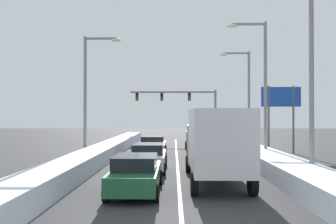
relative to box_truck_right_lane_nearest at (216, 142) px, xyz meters
The scene contains 16 objects.
ground_plane 6.08m from the box_truck_right_lane_nearest, 107.00° to the left, with size 120.00×120.00×0.00m, color #333335.
lane_stripe_between_right_lane_and_center_lane 9.41m from the box_truck_right_lane_nearest, 100.56° to the left, with size 0.14×38.90×0.01m, color silver.
snow_bank_right_shoulder 9.86m from the box_truck_right_lane_nearest, 68.27° to the left, with size 2.19×38.90×0.88m, color silver.
snow_bank_left_shoulder 11.53m from the box_truck_right_lane_nearest, 127.65° to the left, with size 1.77×38.90×0.93m, color silver.
box_truck_right_lane_nearest is the anchor object (origin of this frame).
sedan_navy_right_lane_second 8.13m from the box_truck_right_lane_nearest, 89.31° to the left, with size 2.00×4.50×1.51m.
suv_gray_right_lane_third 13.91m from the box_truck_right_lane_nearest, 89.18° to the left, with size 2.16×4.90×1.67m.
sedan_green_center_lane_nearest 4.13m from the box_truck_right_lane_nearest, 149.98° to the right, with size 2.00×4.50×1.51m.
sedan_white_center_lane_second 5.01m from the box_truck_right_lane_nearest, 132.98° to the left, with size 2.00×4.50×1.51m.
sedan_maroon_center_lane_third 11.19m from the box_truck_right_lane_nearest, 108.33° to the left, with size 2.00×4.50×1.51m.
traffic_light_gantry 26.88m from the box_truck_right_lane_nearest, 91.09° to the left, with size 10.60×0.47×6.20m.
street_lamp_right_near 5.47m from the box_truck_right_lane_nearest, ahead, with size 2.66×0.36×9.35m.
street_lamp_right_mid 9.01m from the box_truck_right_lane_nearest, 62.02° to the left, with size 2.66×0.36×9.34m.
street_lamp_right_far 15.34m from the box_truck_right_lane_nearest, 73.36° to the left, with size 2.66×0.36×8.66m.
street_lamp_left_mid 11.84m from the box_truck_right_lane_nearest, 133.13° to the left, with size 2.66×0.36×8.64m.
roadside_sign_right 14.27m from the box_truck_right_lane_nearest, 61.23° to the left, with size 3.20×0.16×5.50m.
Camera 1 is at (-0.23, -7.17, 3.10)m, focal length 36.95 mm.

